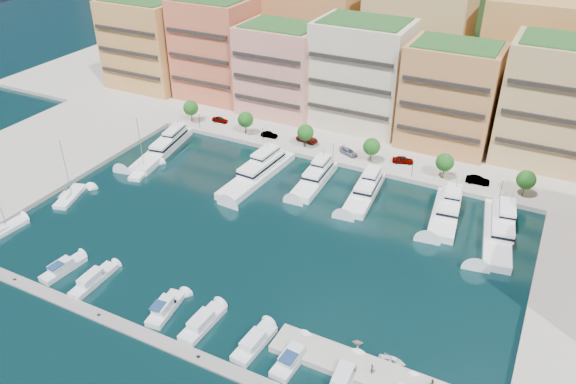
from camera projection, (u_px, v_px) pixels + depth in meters
name	position (u px, v px, depth m)	size (l,w,h in m)	color
ground	(266.00, 234.00, 102.42)	(400.00, 400.00, 0.00)	black
north_quay	(378.00, 114.00, 149.69)	(220.00, 64.00, 2.00)	#9E998E
hillside	(426.00, 63.00, 186.29)	(240.00, 40.00, 58.00)	#1F3716
south_pontoon	(147.00, 337.00, 80.71)	(72.00, 2.20, 0.35)	gray
finger_pier	(384.00, 380.00, 73.99)	(32.00, 5.00, 2.00)	#9E998E
apartment_0	(147.00, 44.00, 159.30)	(22.00, 16.50, 24.80)	gold
apartment_1	(215.00, 49.00, 151.76)	(20.00, 16.50, 26.80)	#D76947
apartment_2	(281.00, 70.00, 143.10)	(20.00, 15.50, 22.80)	#E89582
apartment_3	(361.00, 74.00, 135.69)	(22.00, 16.50, 25.80)	beige
apartment_4	(450.00, 96.00, 126.14)	(20.00, 15.50, 23.80)	#BF7847
apartment_5	(558.00, 104.00, 118.34)	(22.00, 16.50, 26.80)	tan
backblock_0	(225.00, 19.00, 171.94)	(26.00, 18.00, 30.00)	beige
backblock_1	(313.00, 31.00, 160.28)	(26.00, 18.00, 30.00)	#BF7847
backblock_2	(416.00, 45.00, 148.62)	(26.00, 18.00, 30.00)	tan
backblock_3	(536.00, 62.00, 136.96)	(26.00, 18.00, 30.00)	gold
tree_0	(191.00, 108.00, 141.05)	(3.80, 3.80, 5.65)	#473323
tree_1	(245.00, 120.00, 134.84)	(3.80, 3.80, 5.65)	#473323
tree_2	(305.00, 132.00, 128.62)	(3.80, 3.80, 5.65)	#473323
tree_3	(372.00, 147.00, 122.40)	(3.80, 3.80, 5.65)	#473323
tree_4	(445.00, 162.00, 116.18)	(3.80, 3.80, 5.65)	#473323
tree_5	(526.00, 180.00, 109.96)	(3.80, 3.80, 5.65)	#473323
lamppost_0	(199.00, 117.00, 138.22)	(0.30, 0.30, 4.20)	black
lamppost_1	(263.00, 132.00, 131.22)	(0.30, 0.30, 4.20)	black
lamppost_2	(334.00, 147.00, 124.23)	(0.30, 0.30, 4.20)	black
lamppost_3	(413.00, 165.00, 117.23)	(0.30, 0.30, 4.20)	black
lamppost_4	(502.00, 184.00, 110.24)	(0.30, 0.30, 4.20)	black
yacht_0	(165.00, 146.00, 130.50)	(8.00, 22.88, 7.30)	white
yacht_2	(259.00, 171.00, 120.26)	(6.61, 23.71, 7.30)	white
yacht_3	(316.00, 177.00, 118.01)	(5.13, 16.79, 7.30)	white
yacht_4	(365.00, 191.00, 113.45)	(5.97, 17.63, 7.30)	white
yacht_5	(447.00, 210.00, 107.03)	(6.86, 17.79, 7.30)	white
yacht_6	(498.00, 229.00, 101.75)	(7.98, 21.96, 7.30)	white
cruiser_1	(63.00, 269.00, 93.03)	(3.17, 8.18, 2.66)	silver
cruiser_2	(93.00, 280.00, 90.47)	(2.59, 9.15, 2.55)	silver
cruiser_4	(165.00, 309.00, 84.83)	(3.59, 8.15, 2.66)	silver
cruiser_5	(202.00, 323.00, 82.22)	(3.05, 8.59, 2.55)	silver
cruiser_6	(254.00, 344.00, 78.83)	(3.28, 8.26, 2.55)	silver
cruiser_7	(292.00, 358.00, 76.47)	(3.18, 8.16, 2.66)	silver
cruiser_8	(344.00, 379.00, 73.55)	(3.15, 8.41, 2.55)	silver
sailboat_1	(70.00, 197.00, 112.94)	(5.41, 9.36, 13.20)	white
sailboat_0	(5.00, 230.00, 103.04)	(3.49, 8.45, 13.20)	white
sailboat_2	(143.00, 171.00, 122.29)	(4.87, 9.32, 13.20)	white
tender_1	(358.00, 342.00, 79.21)	(1.43, 1.65, 0.87)	#C5B197
tender_2	(392.00, 361.00, 76.23)	(2.77, 3.88, 0.80)	white
car_0	(220.00, 120.00, 142.31)	(1.68, 4.17, 1.42)	gray
car_1	(269.00, 135.00, 134.72)	(1.41, 4.05, 1.33)	gray
car_2	(307.00, 139.00, 132.62)	(2.43, 5.27, 1.46)	gray
car_3	(349.00, 152.00, 126.98)	(1.89, 4.65, 1.35)	gray
car_4	(403.00, 160.00, 123.48)	(1.85, 4.61, 1.57)	gray
car_5	(478.00, 180.00, 115.75)	(1.68, 4.81, 1.58)	gray
person_0	(372.00, 369.00, 73.43)	(0.56, 0.37, 1.54)	#242A48
person_1	(432.00, 383.00, 71.40)	(0.75, 0.58, 1.54)	#4D3F2E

